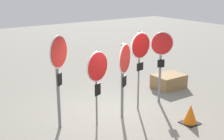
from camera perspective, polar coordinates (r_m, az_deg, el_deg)
The scene contains 8 objects.
ground_plane at distance 9.46m, azimuth 0.77°, elevation -8.33°, with size 40.00×40.00×0.00m, color gray.
stop_sign_0 at distance 8.21m, azimuth -9.75°, elevation 0.96°, with size 0.72×0.51×2.57m.
stop_sign_1 at distance 8.38m, azimuth -2.67°, elevation -0.16°, with size 0.80×0.27×2.11m.
stop_sign_2 at distance 8.83m, azimuth 2.23°, elevation 0.63°, with size 0.73×0.47×2.22m.
stop_sign_3 at distance 9.37m, azimuth 5.20°, elevation 3.35°, with size 0.79×0.15×2.50m.
stop_sign_4 at distance 10.06m, azimuth 8.99°, elevation 2.98°, with size 0.68×0.37×2.37m.
traffic_cone_0 at distance 9.15m, azimuth 14.15°, elevation -7.85°, with size 0.47×0.47×0.56m.
storage_crate at distance 11.97m, azimuth 10.34°, elevation -2.02°, with size 1.14×0.87×0.51m.
Camera 1 is at (-5.07, -6.98, 3.89)m, focal length 50.00 mm.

